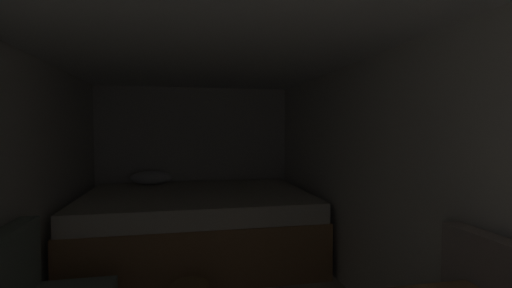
# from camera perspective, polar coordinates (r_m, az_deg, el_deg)

# --- Properties ---
(wall_back) EXTENTS (2.60, 0.05, 1.95)m
(wall_back) POSITION_cam_1_polar(r_m,az_deg,el_deg) (4.83, -9.84, -2.68)
(wall_back) COLOR silver
(wall_back) RESTS_ON ground
(wall_right) EXTENTS (0.05, 5.00, 1.95)m
(wall_right) POSITION_cam_1_polar(r_m,az_deg,el_deg) (2.72, 20.18, -6.70)
(wall_right) COLOR silver
(wall_right) RESTS_ON ground
(ceiling_slab) EXTENTS (2.60, 5.00, 0.05)m
(ceiling_slab) POSITION_cam_1_polar(r_m,az_deg,el_deg) (2.36, -7.98, 16.52)
(ceiling_slab) COLOR white
(ceiling_slab) RESTS_ON wall_left
(bed) EXTENTS (2.38, 1.73, 0.88)m
(bed) POSITION_cam_1_polar(r_m,az_deg,el_deg) (4.01, -9.41, -12.67)
(bed) COLOR #9E7247
(bed) RESTS_ON ground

